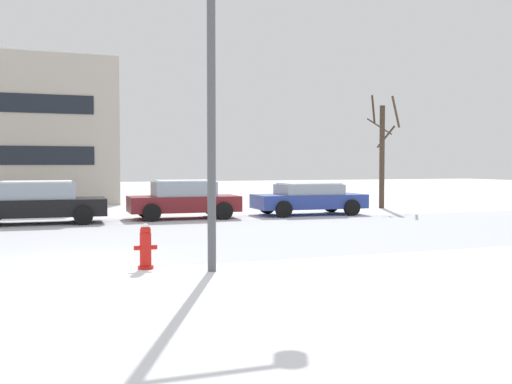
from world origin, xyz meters
The scene contains 8 objects.
ground_plane centered at (0.00, 0.00, 0.00)m, with size 120.00×120.00×0.00m, color white.
road_surface centered at (0.00, 3.48, 0.00)m, with size 80.00×8.97×0.00m.
fire_hydrant centered at (1.40, -1.16, 0.44)m, with size 0.44×0.30×0.88m.
street_lamp centered at (2.85, -1.86, 3.50)m, with size 1.83×0.36×5.71m.
parked_car_black centered at (-0.49, 8.99, 0.74)m, with size 4.57×2.27×1.46m.
parked_car_maroon centered at (4.65, 9.19, 0.73)m, with size 4.12×2.14×1.44m.
parked_car_blue centered at (9.78, 9.15, 0.67)m, with size 4.49×2.27×1.29m.
tree_far_right centered at (14.57, 11.31, 2.65)m, with size 1.78×1.59×5.28m.
Camera 1 is at (-0.59, -12.60, 1.99)m, focal length 41.97 mm.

